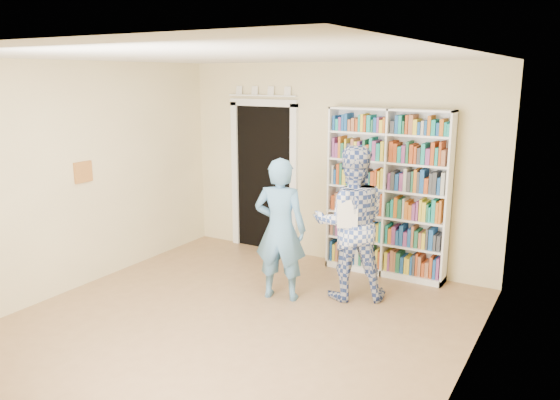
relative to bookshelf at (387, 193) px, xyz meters
name	(u,v)px	position (x,y,z in m)	size (l,w,h in m)	color
floor	(228,329)	(-0.82, -2.34, -1.08)	(5.00, 5.00, 0.00)	#926A46
ceiling	(222,56)	(-0.82, -2.34, 1.62)	(5.00, 5.00, 0.00)	white
wall_back	(334,165)	(-0.82, 0.16, 0.27)	(4.50, 4.50, 0.00)	#F7E5AA
wall_left	(69,179)	(-3.07, -2.34, 0.27)	(5.00, 5.00, 0.00)	#F7E5AA
wall_right	(464,234)	(1.43, -2.34, 0.27)	(5.00, 5.00, 0.00)	#F7E5AA
bookshelf	(387,193)	(0.00, 0.00, 0.00)	(1.55, 0.29, 2.14)	white
doorway	(264,170)	(-1.92, 0.13, 0.10)	(1.10, 0.08, 2.43)	black
wall_art	(83,172)	(-3.05, -2.14, 0.32)	(0.03, 0.25, 0.25)	brown
man_blue	(280,229)	(-0.78, -1.36, -0.26)	(0.60, 0.39, 1.65)	#548CBB
man_plaid	(351,223)	(-0.09, -0.94, -0.19)	(0.87, 0.67, 1.78)	#304894
paper_sheet	(348,214)	(-0.02, -1.21, -0.01)	(0.22, 0.01, 0.32)	white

